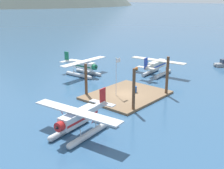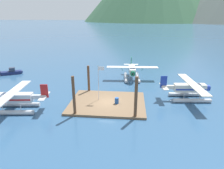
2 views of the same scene
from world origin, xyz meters
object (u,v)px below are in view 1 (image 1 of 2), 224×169
at_px(flagpole, 117,72).
at_px(boat_grey_open_se, 224,64).
at_px(fuel_drum, 135,89).
at_px(seaplane_cream_stbd_fwd, 157,66).
at_px(seaplane_white_bow_right, 83,67).
at_px(seaplane_silver_port_aft, 78,120).
at_px(mooring_buoy, 136,69).

bearing_deg(flagpole, boat_grey_open_se, -9.72).
distance_m(fuel_drum, seaplane_cream_stbd_fwd, 11.71).
bearing_deg(boat_grey_open_se, seaplane_white_bow_right, 144.38).
bearing_deg(flagpole, seaplane_cream_stbd_fwd, 8.87).
xyz_separation_m(seaplane_silver_port_aft, seaplane_cream_stbd_fwd, (25.03, 6.41, 0.00)).
bearing_deg(seaplane_white_bow_right, seaplane_cream_stbd_fwd, -47.17).
bearing_deg(fuel_drum, mooring_buoy, 35.06).
distance_m(flagpole, boat_grey_open_se, 28.87).
bearing_deg(boat_grey_open_se, fuel_drum, 171.78).
relative_size(flagpole, boat_grey_open_se, 1.29).
bearing_deg(boat_grey_open_se, flagpole, 170.28).
height_order(flagpole, mooring_buoy, flagpole).
height_order(flagpole, fuel_drum, flagpole).
bearing_deg(mooring_buoy, boat_grey_open_se, -39.75).
xyz_separation_m(fuel_drum, boat_grey_open_se, (25.55, -3.69, -0.25)).
xyz_separation_m(flagpole, mooring_buoy, (14.18, 6.88, -3.39)).
height_order(seaplane_cream_stbd_fwd, boat_grey_open_se, seaplane_cream_stbd_fwd).
relative_size(mooring_buoy, seaplane_silver_port_aft, 0.06).
distance_m(flagpole, fuel_drum, 4.19).
bearing_deg(mooring_buoy, seaplane_white_bow_right, 151.57).
bearing_deg(seaplane_white_bow_right, boat_grey_open_se, -35.62).
height_order(fuel_drum, seaplane_silver_port_aft, seaplane_silver_port_aft).
distance_m(seaplane_white_bow_right, boat_grey_open_se, 28.76).
relative_size(mooring_buoy, seaplane_cream_stbd_fwd, 0.06).
relative_size(flagpole, seaplane_cream_stbd_fwd, 0.52).
relative_size(fuel_drum, seaplane_silver_port_aft, 0.08).
bearing_deg(seaplane_white_bow_right, fuel_drum, -99.49).
height_order(fuel_drum, seaplane_white_bow_right, seaplane_white_bow_right).
relative_size(seaplane_white_bow_right, seaplane_cream_stbd_fwd, 1.00).
bearing_deg(seaplane_cream_stbd_fwd, seaplane_silver_port_aft, -165.64).
height_order(flagpole, seaplane_cream_stbd_fwd, flagpole).
height_order(mooring_buoy, seaplane_silver_port_aft, seaplane_silver_port_aft).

